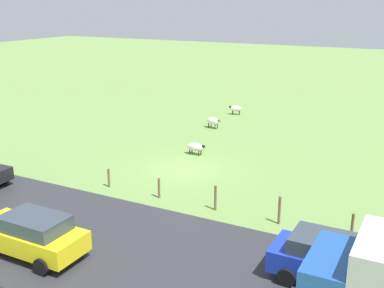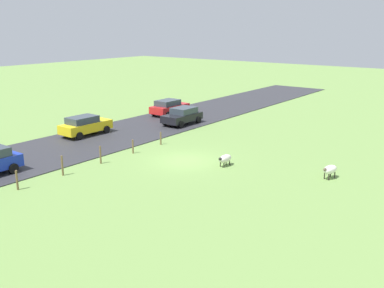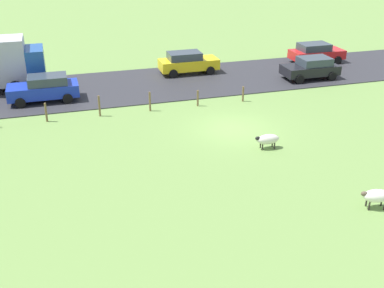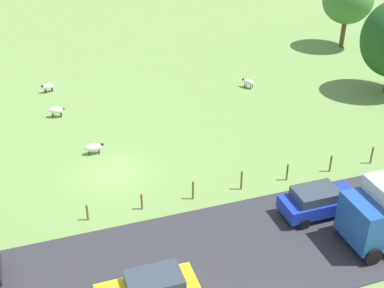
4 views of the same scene
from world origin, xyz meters
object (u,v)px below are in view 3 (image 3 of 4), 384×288
car_0 (188,62)px  car_3 (44,88)px  car_4 (316,52)px  sheep_1 (268,139)px  car_1 (311,68)px  sheep_0 (377,196)px  truck_0 (8,63)px

car_0 → car_3: (-3.41, 10.58, 0.01)m
car_4 → sheep_1: bearing=142.4°
car_1 → car_4: (3.87, -2.63, 0.02)m
car_3 → sheep_1: bearing=-134.4°
sheep_0 → truck_0: size_ratio=0.29×
car_1 → car_3: (0.48, 18.94, 0.05)m
sheep_0 → car_0: bearing=5.7°
sheep_1 → car_0: size_ratio=0.29×
sheep_1 → truck_0: size_ratio=0.29×
car_0 → truck_0: bearing=91.4°
sheep_1 → car_1: 12.98m
sheep_1 → sheep_0: bearing=-164.2°
car_4 → car_0: bearing=89.9°
truck_0 → car_4: size_ratio=1.03×
sheep_0 → car_4: size_ratio=0.30×
car_0 → car_1: size_ratio=1.09×
sheep_0 → car_1: car_1 is taller
car_1 → sheep_0: bearing=159.1°
car_0 → sheep_0: bearing=-174.3°
car_1 → car_3: size_ratio=0.92×
truck_0 → car_4: truck_0 is taller
sheep_0 → truck_0: truck_0 is taller
sheep_0 → car_4: (20.40, -8.95, 0.32)m
truck_0 → car_3: 3.93m
car_3 → car_4: (3.39, -21.58, -0.03)m
sheep_1 → truck_0: bearing=43.5°
sheep_0 → sheep_1: sheep_0 is taller
sheep_0 → car_1: bearing=-20.9°
sheep_0 → truck_0: (20.11, 14.81, 1.36)m
sheep_0 → truck_0: bearing=36.4°
sheep_0 → car_1: (16.53, -6.32, 0.31)m
sheep_1 → truck_0: 18.93m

